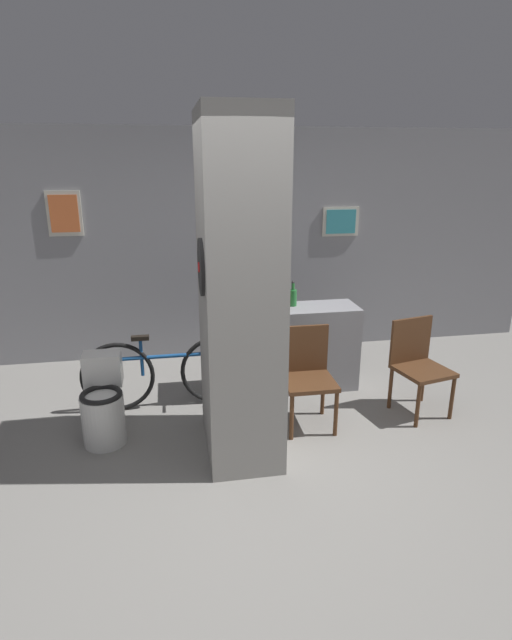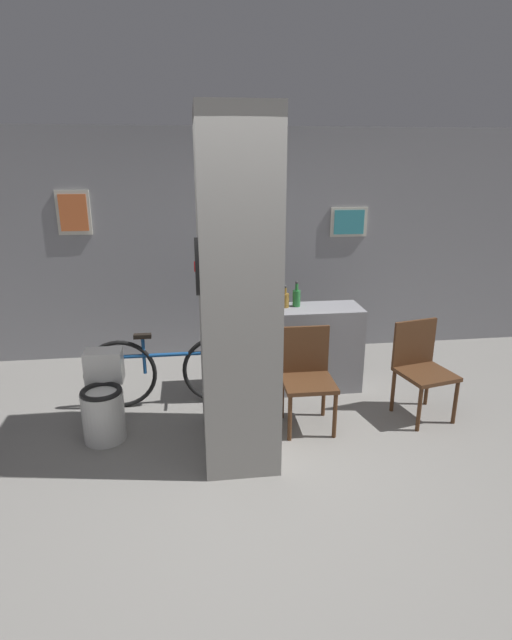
% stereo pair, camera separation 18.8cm
% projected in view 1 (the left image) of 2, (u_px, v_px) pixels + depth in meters
% --- Properties ---
extents(ground_plane, '(14.00, 14.00, 0.00)m').
position_uv_depth(ground_plane, '(253.00, 478.00, 3.70)').
color(ground_plane, gray).
extents(wall_back, '(8.00, 0.09, 2.60)m').
position_uv_depth(wall_back, '(214.00, 245.00, 5.76)').
color(wall_back, gray).
rests_on(wall_back, ground_plane).
extents(pillar_center, '(0.59, 0.94, 2.60)m').
position_uv_depth(pillar_center, '(239.00, 293.00, 3.73)').
color(pillar_center, gray).
rests_on(pillar_center, ground_plane).
extents(counter_shelf, '(1.43, 0.44, 0.86)m').
position_uv_depth(counter_shelf, '(286.00, 348.00, 5.05)').
color(counter_shelf, gray).
rests_on(counter_shelf, ground_plane).
extents(toilet, '(0.35, 0.51, 0.71)m').
position_uv_depth(toilet, '(103.00, 406.00, 4.13)').
color(toilet, silver).
rests_on(toilet, ground_plane).
extents(chair_near_pillar, '(0.44, 0.44, 0.87)m').
position_uv_depth(chair_near_pillar, '(307.00, 372.00, 4.35)').
color(chair_near_pillar, '#4C2D19').
rests_on(chair_near_pillar, ground_plane).
extents(chair_by_doorway, '(0.52, 0.52, 0.87)m').
position_uv_depth(chair_by_doorway, '(418.00, 362.00, 4.57)').
color(chair_by_doorway, '#4C2D19').
rests_on(chair_by_doorway, ground_plane).
extents(bicycle, '(1.59, 0.42, 0.73)m').
position_uv_depth(bicycle, '(168.00, 372.00, 4.68)').
color(bicycle, black).
rests_on(bicycle, ground_plane).
extents(bottle_tall, '(0.08, 0.08, 0.26)m').
position_uv_depth(bottle_tall, '(293.00, 297.00, 4.96)').
color(bottle_tall, '#267233').
rests_on(bottle_tall, counter_shelf).
extents(bottle_short, '(0.08, 0.08, 0.23)m').
position_uv_depth(bottle_short, '(281.00, 299.00, 4.93)').
color(bottle_short, olive).
rests_on(bottle_short, counter_shelf).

